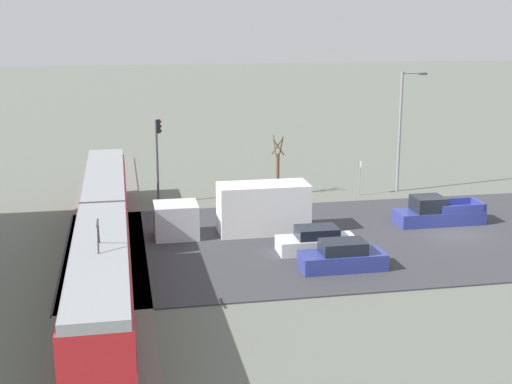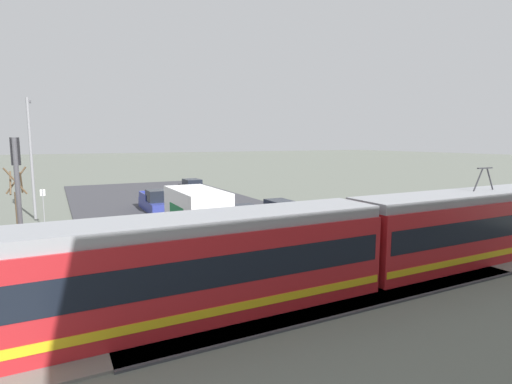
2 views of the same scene
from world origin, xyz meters
name	(u,v)px [view 1 (image 1 of 2)]	position (x,y,z in m)	size (l,w,h in m)	color
ground_plane	(451,233)	(0.00, 0.00, 0.00)	(320.00, 320.00, 0.00)	#60665B
road_surface	(451,233)	(0.00, 0.00, 0.04)	(16.74, 45.87, 0.08)	#38383D
rail_bed	(106,253)	(0.00, 20.62, 0.05)	(55.46, 4.40, 0.22)	slate
light_rail_tram	(104,233)	(-1.61, 20.62, 1.70)	(30.79, 2.61, 4.47)	#B21E23
box_truck	(242,211)	(2.23, 12.50, 1.47)	(2.40, 9.29, 3.01)	silver
pickup_truck	(437,213)	(1.94, 0.03, 0.75)	(1.93, 5.55, 1.79)	navy
sedan_car_1	(317,241)	(-1.97, 9.03, 0.66)	(1.84, 4.40, 1.42)	silver
sedan_car_2	(343,257)	(-4.96, 8.48, 0.71)	(1.77, 4.46, 1.52)	navy
traffic_light_pole	(158,150)	(10.57, 17.02, 3.82)	(0.28, 0.47, 5.97)	#47474C
street_tree	(278,168)	(11.26, 8.31, 2.03)	(1.06, 0.88, 4.47)	brown
street_lamp_near_crossing	(402,124)	(10.84, -1.03, 5.12)	(0.36, 1.95, 8.96)	gray
no_parking_sign	(360,175)	(10.19, 2.36, 1.54)	(0.32, 0.08, 2.56)	gray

